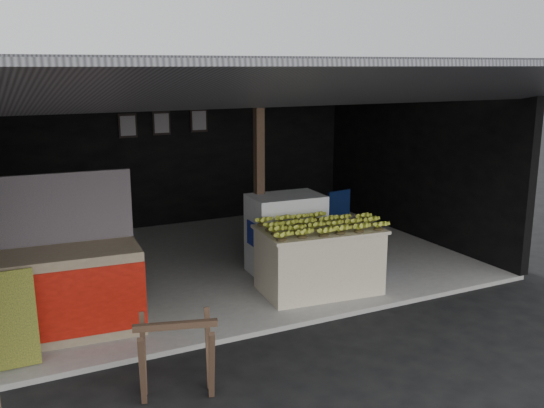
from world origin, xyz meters
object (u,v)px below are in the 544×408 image
banana_table (319,259)px  neighbor_stall (61,289)px  sawhorse (176,350)px  water_barrel (367,254)px  white_crate (286,234)px  plastic_chair (343,215)px

banana_table → neighbor_stall: neighbor_stall is taller
sawhorse → water_barrel: size_ratio=1.63×
banana_table → sawhorse: banana_table is taller
sawhorse → white_crate: bearing=61.5°
sawhorse → plastic_chair: plastic_chair is taller
banana_table → plastic_chair: (1.29, 1.42, 0.13)m
water_barrel → plastic_chair: size_ratio=0.52×
banana_table → white_crate: white_crate is taller
banana_table → sawhorse: (-2.42, -1.59, -0.03)m
banana_table → neighbor_stall: bearing=-176.5°
sawhorse → neighbor_stall: bearing=129.4°
white_crate → banana_table: bearing=-84.3°
plastic_chair → white_crate: bearing=-166.0°
banana_table → white_crate: size_ratio=1.45×
white_crate → sawhorse: (-2.38, -2.44, -0.16)m
sawhorse → water_barrel: (3.45, 1.97, -0.15)m
white_crate → plastic_chair: bearing=26.4°
white_crate → neighbor_stall: (-3.12, -0.74, -0.04)m
banana_table → plastic_chair: bearing=53.4°
white_crate → neighbor_stall: neighbor_stall is taller
white_crate → water_barrel: 1.21m
water_barrel → banana_table: bearing=-159.8°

